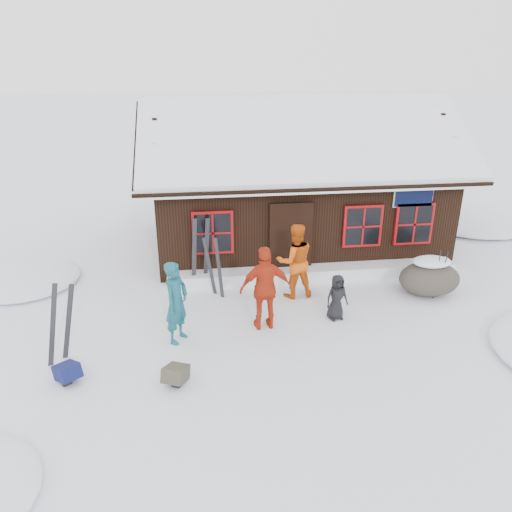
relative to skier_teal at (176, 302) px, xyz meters
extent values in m
plane|color=white|center=(1.98, 0.31, -0.88)|extent=(120.00, 120.00, 0.00)
cube|color=black|center=(3.48, 5.31, 0.37)|extent=(8.00, 5.00, 2.50)
cube|color=black|center=(3.48, 3.83, 2.47)|extent=(8.90, 3.14, 1.88)
cube|color=black|center=(3.48, 6.78, 2.47)|extent=(8.90, 3.14, 1.88)
cube|color=white|center=(3.48, 3.83, 2.61)|extent=(8.72, 3.07, 1.86)
cube|color=white|center=(3.48, 6.78, 2.61)|extent=(8.72, 3.07, 1.86)
cube|color=white|center=(3.48, 5.31, 3.34)|extent=(8.81, 0.22, 0.14)
cube|color=silver|center=(3.48, 2.36, 1.60)|extent=(8.90, 0.10, 0.20)
cube|color=black|center=(2.88, 2.76, 0.12)|extent=(1.00, 0.10, 2.00)
cube|color=black|center=(6.08, 2.73, 1.27)|extent=(1.00, 0.06, 0.60)
cube|color=maroon|center=(0.88, 2.75, 0.47)|extent=(1.04, 0.10, 1.14)
cube|color=black|center=(0.88, 2.71, 0.47)|extent=(0.90, 0.04, 1.00)
cube|color=maroon|center=(4.78, 2.75, 0.47)|extent=(1.04, 0.10, 1.14)
cube|color=black|center=(4.78, 2.71, 0.47)|extent=(0.90, 0.04, 1.00)
cube|color=maroon|center=(6.18, 2.75, 0.47)|extent=(1.04, 0.10, 1.14)
cube|color=black|center=(6.18, 2.71, 0.47)|extent=(0.90, 0.04, 1.00)
cube|color=white|center=(3.48, 2.56, -0.71)|extent=(7.60, 0.60, 0.35)
ellipsoid|color=white|center=(-4.02, 3.31, -0.88)|extent=(2.80, 2.80, 0.34)
ellipsoid|color=white|center=(9.98, 6.31, -0.88)|extent=(4.00, 4.00, 0.48)
imported|color=#134E5B|center=(0.00, 0.00, 0.00)|extent=(0.69, 0.77, 1.77)
imported|color=#CF530E|center=(2.78, 1.67, 0.05)|extent=(0.96, 0.78, 1.86)
imported|color=#B22B12|center=(1.87, 0.28, 0.06)|extent=(1.13, 0.54, 1.89)
imported|color=black|center=(3.50, 0.46, -0.35)|extent=(0.58, 0.45, 1.07)
ellipsoid|color=#473F38|center=(6.09, 1.34, -0.47)|extent=(1.50, 1.12, 0.82)
ellipsoid|color=white|center=(6.09, 1.34, -0.12)|extent=(0.94, 0.68, 0.21)
cube|color=black|center=(-2.32, -0.48, -0.08)|extent=(0.37, 0.31, 1.68)
cube|color=black|center=(-2.05, -0.40, -0.08)|extent=(0.46, 0.11, 1.68)
cube|color=black|center=(0.76, 2.03, -0.16)|extent=(0.31, 0.08, 1.54)
cube|color=black|center=(0.97, 1.90, -0.16)|extent=(0.21, 0.26, 1.54)
cube|color=black|center=(0.39, 2.48, 0.00)|extent=(0.22, 0.12, 1.87)
cube|color=black|center=(0.69, 2.53, 0.00)|extent=(0.24, 0.09, 1.87)
cylinder|color=black|center=(6.16, 1.15, -0.29)|extent=(0.09, 0.11, 1.26)
cylinder|color=black|center=(6.30, 1.15, -0.29)|extent=(0.09, 0.11, 1.26)
cube|color=#101548|center=(-1.99, -1.15, -0.75)|extent=(0.60, 0.62, 0.27)
cube|color=#3D3B2C|center=(-0.03, -1.46, -0.75)|extent=(0.53, 0.60, 0.27)
camera|label=1|loc=(0.47, -9.08, 4.80)|focal=35.00mm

